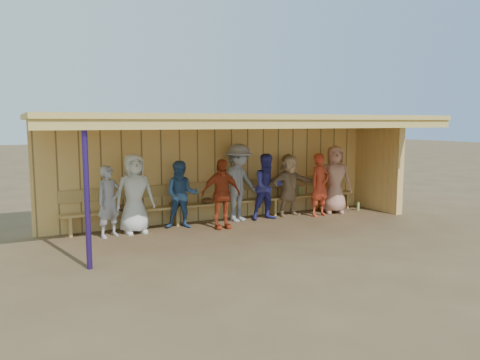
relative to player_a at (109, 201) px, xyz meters
name	(u,v)px	position (x,y,z in m)	size (l,w,h in m)	color
ground	(247,229)	(2.87, -0.60, -0.74)	(90.00, 90.00, 0.00)	brown
player_a	(109,201)	(0.00, 0.00, 0.00)	(0.54, 0.35, 1.48)	#97959D
player_b	(134,194)	(0.55, 0.09, 0.11)	(0.83, 0.54, 1.70)	silver
player_c	(181,195)	(1.60, 0.12, 0.01)	(0.73, 0.57, 1.51)	#355B92
player_d	(221,194)	(2.37, -0.32, 0.04)	(0.91, 0.38, 1.55)	#AF3B1C
player_e	(239,183)	(3.07, 0.21, 0.18)	(1.19, 0.68, 1.84)	gray
player_f	(289,185)	(4.49, 0.21, 0.04)	(1.45, 0.46, 1.57)	tan
player_g	(320,185)	(5.15, -0.18, 0.05)	(0.58, 0.38, 1.58)	#BC371E
player_h	(335,179)	(5.75, 0.00, 0.14)	(0.86, 0.56, 1.76)	tan
player_extra	(268,187)	(3.77, 0.05, 0.06)	(0.78, 0.61, 1.60)	#33338C
dugout_structure	(248,150)	(3.26, 0.09, 0.96)	(8.80, 3.20, 2.50)	#E6B462
bench	(226,198)	(2.87, 0.51, -0.21)	(7.60, 0.34, 0.93)	tan
dugout_equipment	(204,202)	(2.26, 0.39, -0.25)	(6.34, 0.62, 0.80)	orange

